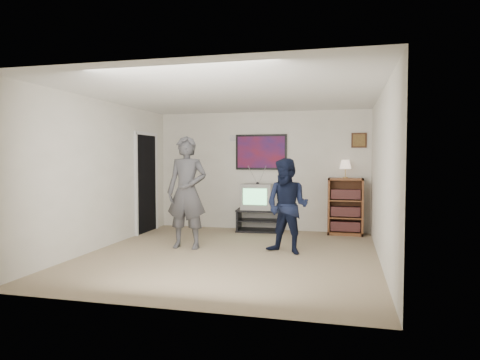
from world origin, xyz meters
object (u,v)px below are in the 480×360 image
at_px(bookshelf, 345,206).
at_px(person_tall, 187,192).
at_px(media_stand, 259,220).
at_px(person_short, 287,206).
at_px(crt_television, 257,197).

height_order(bookshelf, person_tall, person_tall).
height_order(media_stand, person_short, person_short).
relative_size(crt_television, person_short, 0.41).
height_order(crt_television, person_tall, person_tall).
xyz_separation_m(crt_television, bookshelf, (1.78, 0.05, -0.16)).
bearing_deg(person_short, bookshelf, 84.33).
relative_size(media_stand, person_short, 0.63).
xyz_separation_m(media_stand, person_short, (0.84, -1.92, 0.53)).
relative_size(crt_television, bookshelf, 0.55).
bearing_deg(bookshelf, person_short, -114.63).
bearing_deg(person_tall, bookshelf, 36.61).
bearing_deg(bookshelf, crt_television, -178.39).
bearing_deg(person_tall, person_short, -0.60).
height_order(media_stand, person_tall, person_tall).
distance_m(media_stand, bookshelf, 1.77).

